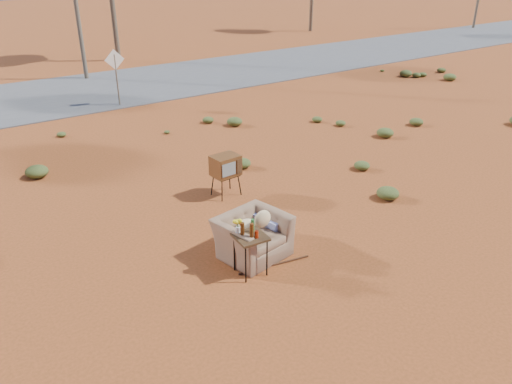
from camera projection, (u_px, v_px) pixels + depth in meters
ground at (272, 247)px, 10.23m from camera, size 140.00×140.00×0.00m
highway at (60, 95)px, 21.25m from camera, size 140.00×7.00×0.04m
armchair at (256, 229)px, 9.81m from camera, size 1.61×1.19×1.13m
tv_unit at (226, 166)px, 12.11m from camera, size 0.68×0.56×1.05m
side_table at (248, 234)px, 9.05m from camera, size 0.61×0.61×1.12m
rusty_bar at (274, 265)px, 9.60m from camera, size 1.47×0.32×0.04m
road_sign at (115, 67)px, 19.19m from camera, size 0.78×0.06×2.19m
scrub_patch at (145, 179)px, 12.98m from camera, size 17.49×8.07×0.33m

